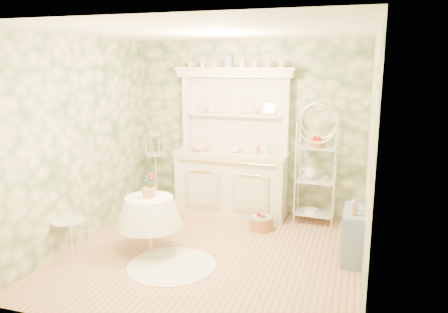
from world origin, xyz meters
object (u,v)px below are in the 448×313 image
(bakers_rack, at_px, (316,161))
(cafe_chair, at_px, (68,224))
(kitchen_dresser, at_px, (232,143))
(floor_basket, at_px, (261,222))
(side_shelf, at_px, (353,233))
(round_table, at_px, (150,227))
(birdcage_stand, at_px, (156,166))

(bakers_rack, height_order, cafe_chair, bakers_rack)
(kitchen_dresser, height_order, floor_basket, kitchen_dresser)
(kitchen_dresser, relative_size, side_shelf, 3.08)
(round_table, height_order, cafe_chair, cafe_chair)
(birdcage_stand, bearing_deg, round_table, -66.52)
(birdcage_stand, bearing_deg, cafe_chair, -96.05)
(bakers_rack, xyz_separation_m, cafe_chair, (-2.78, -2.10, -0.54))
(side_shelf, height_order, cafe_chair, cafe_chair)
(side_shelf, xyz_separation_m, round_table, (-2.45, -0.56, 0.01))
(kitchen_dresser, relative_size, birdcage_stand, 1.63)
(birdcage_stand, bearing_deg, side_shelf, -18.25)
(bakers_rack, bearing_deg, birdcage_stand, -173.58)
(bakers_rack, height_order, birdcage_stand, bakers_rack)
(kitchen_dresser, bearing_deg, side_shelf, -30.63)
(floor_basket, bearing_deg, birdcage_stand, 166.68)
(cafe_chair, height_order, floor_basket, cafe_chair)
(birdcage_stand, xyz_separation_m, floor_basket, (1.87, -0.44, -0.59))
(round_table, distance_m, birdcage_stand, 1.78)
(kitchen_dresser, relative_size, cafe_chair, 2.86)
(bakers_rack, bearing_deg, cafe_chair, -138.46)
(round_table, bearing_deg, cafe_chair, -155.65)
(cafe_chair, relative_size, birdcage_stand, 0.57)
(kitchen_dresser, height_order, round_table, kitchen_dresser)
(side_shelf, distance_m, floor_basket, 1.42)
(bakers_rack, relative_size, cafe_chair, 2.35)
(side_shelf, bearing_deg, bakers_rack, 116.06)
(kitchen_dresser, distance_m, round_table, 1.95)
(round_table, relative_size, birdcage_stand, 0.47)
(birdcage_stand, height_order, floor_basket, birdcage_stand)
(kitchen_dresser, bearing_deg, bakers_rack, 0.49)
(bakers_rack, relative_size, round_table, 2.87)
(floor_basket, bearing_deg, round_table, -135.60)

